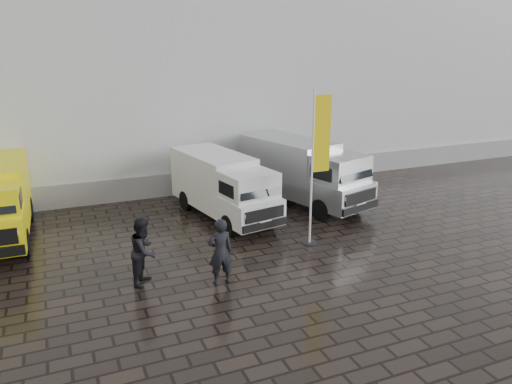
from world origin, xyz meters
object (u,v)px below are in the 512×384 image
person_front (220,252)px  flagpole (317,159)px  wheelie_bin (321,171)px  van_white (224,188)px  person_tent (144,251)px  van_silver (303,173)px

person_front → flagpole: bearing=-155.4°
wheelie_bin → person_front: 11.48m
van_white → flagpole: 4.44m
flagpole → person_tent: (-5.86, -0.73, -1.94)m
van_silver → flagpole: size_ratio=1.17×
flagpole → van_white: bearing=119.2°
van_white → person_front: bearing=-120.9°
flagpole → wheelie_bin: bearing=58.8°
flagpole → van_silver: bearing=67.7°
flagpole → person_front: (-3.90, -1.60, -1.94)m
van_silver → person_front: (-5.52, -5.54, -0.35)m
flagpole → person_tent: size_ratio=2.68×
van_silver → person_front: size_ratio=3.14×
van_white → flagpole: size_ratio=1.07×
van_white → person_front: 5.52m
van_silver → person_tent: size_ratio=3.14×
person_front → van_silver: bearing=-132.6°
van_white → wheelie_bin: 6.82m
person_tent → wheelie_bin: bearing=-22.6°
wheelie_bin → person_front: person_front is taller
van_silver → person_tent: van_silver is taller
van_white → person_front: (-1.90, -5.18, -0.23)m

